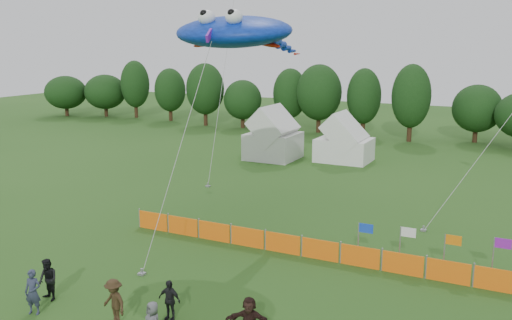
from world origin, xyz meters
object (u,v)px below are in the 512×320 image
at_px(tent_left, 273,138).
at_px(spectator_b, 48,280).
at_px(tent_right, 344,143).
at_px(barrier_fence, 301,246).
at_px(stingray_kite, 238,32).
at_px(spectator_a, 33,292).
at_px(spectator_c, 114,302).
at_px(spectator_d, 169,300).

relative_size(tent_left, spectator_b, 2.47).
relative_size(tent_right, barrier_fence, 0.24).
bearing_deg(barrier_fence, tent_left, 118.39).
height_order(tent_right, stingray_kite, stingray_kite).
height_order(barrier_fence, spectator_a, spectator_a).
xyz_separation_m(tent_right, spectator_a, (-1.71, -33.16, -0.76)).
distance_m(barrier_fence, spectator_a, 12.50).
bearing_deg(stingray_kite, tent_right, 91.43).
height_order(barrier_fence, spectator_c, spectator_c).
distance_m(tent_left, spectator_a, 31.62).
relative_size(tent_left, barrier_fence, 0.22).
bearing_deg(spectator_b, tent_left, 111.51).
bearing_deg(spectator_c, spectator_d, 53.95).
height_order(tent_left, stingray_kite, stingray_kite).
xyz_separation_m(spectator_b, spectator_d, (5.42, 0.86, -0.08)).
height_order(spectator_a, stingray_kite, stingray_kite).
distance_m(spectator_b, stingray_kite, 15.58).
xyz_separation_m(tent_left, spectator_d, (9.35, -29.30, -1.13)).
bearing_deg(tent_left, spectator_a, -82.11).
distance_m(tent_left, spectator_c, 31.57).
xyz_separation_m(tent_right, spectator_b, (-2.12, -32.02, -0.79)).
distance_m(barrier_fence, spectator_d, 8.59).
bearing_deg(spectator_c, spectator_a, -152.80).
height_order(tent_left, spectator_d, tent_left).
distance_m(barrier_fence, stingray_kite, 11.70).
bearing_deg(tent_left, spectator_b, -82.58).
distance_m(spectator_d, stingray_kite, 15.03).
bearing_deg(spectator_c, barrier_fence, 84.84).
relative_size(barrier_fence, spectator_d, 12.43).
height_order(tent_left, barrier_fence, tent_left).
relative_size(spectator_c, spectator_d, 1.14).
relative_size(tent_right, spectator_a, 2.59).
height_order(barrier_fence, spectator_d, spectator_d).
bearing_deg(spectator_a, spectator_d, 4.67).
distance_m(tent_right, spectator_a, 33.21).
distance_m(tent_right, spectator_c, 32.49).
relative_size(tent_right, stingray_kite, 0.29).
bearing_deg(barrier_fence, spectator_c, -110.39).
height_order(tent_right, barrier_fence, tent_right).
height_order(spectator_b, spectator_d, spectator_b).
bearing_deg(barrier_fence, spectator_a, -124.03).
relative_size(spectator_c, stingray_kite, 0.11).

